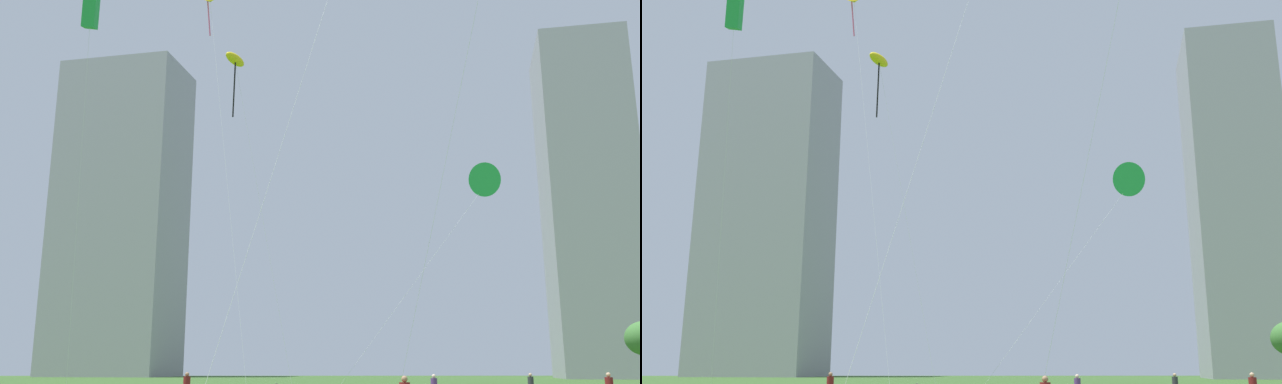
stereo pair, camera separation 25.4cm
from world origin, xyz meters
TOP-DOWN VIEW (x-y plane):
  - person_standing_3 at (12.99, 21.09)m, footprint 0.35×0.35m
  - kite_flying_0 at (-5.63, 21.75)m, footprint 5.06×2.87m
  - kite_flying_1 at (12.00, 24.01)m, footprint 12.78×3.27m
  - kite_flying_5 at (-14.62, 18.44)m, footprint 2.30×7.65m
  - distant_highrise_0 at (50.54, 99.08)m, footprint 18.80×21.47m
  - distant_highrise_1 at (-39.35, 124.00)m, footprint 27.70×21.51m

SIDE VIEW (x-z plane):
  - person_standing_3 at x=12.99m, z-range 0.12..1.69m
  - kite_flying_1 at x=12.00m, z-range 6.62..22.54m
  - kite_flying_0 at x=-5.63m, z-range 10.87..33.58m
  - kite_flying_5 at x=-14.62m, z-range 11.41..36.60m
  - distant_highrise_0 at x=50.54m, z-range 0.00..60.84m
  - distant_highrise_1 at x=-39.35m, z-range 0.00..65.89m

